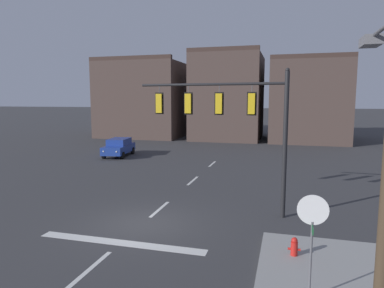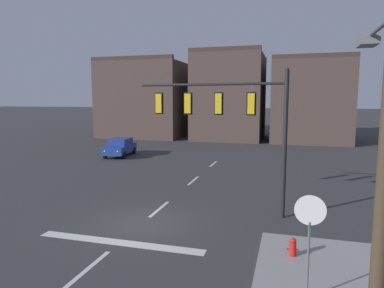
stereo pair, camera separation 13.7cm
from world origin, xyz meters
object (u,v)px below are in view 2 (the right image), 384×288
(signal_mast_near_side, at_px, (231,114))
(car_lot_nearside, at_px, (120,147))
(stop_sign, at_px, (310,222))
(fire_hydrant, at_px, (293,250))

(signal_mast_near_side, xyz_separation_m, car_lot_nearside, (-12.29, 12.99, -3.63))
(stop_sign, height_order, fire_hydrant, stop_sign)
(car_lot_nearside, bearing_deg, stop_sign, -51.93)
(fire_hydrant, bearing_deg, stop_sign, -82.30)
(signal_mast_near_side, xyz_separation_m, stop_sign, (3.10, -6.66, -2.34))
(signal_mast_near_side, height_order, fire_hydrant, signal_mast_near_side)
(signal_mast_near_side, distance_m, fire_hydrant, 6.57)
(signal_mast_near_side, distance_m, car_lot_nearside, 18.25)
(car_lot_nearside, bearing_deg, fire_hydrant, -48.87)
(stop_sign, bearing_deg, signal_mast_near_side, 114.98)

